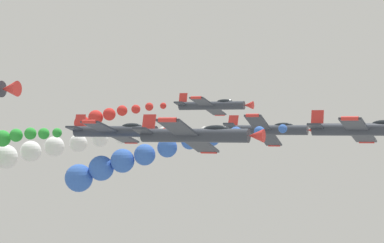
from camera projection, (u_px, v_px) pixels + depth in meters
airplane_lead at (365, 129)px, 66.09m from camera, size 9.41×10.35×3.06m
smoke_trail_lead at (126, 162)px, 73.18m from camera, size 3.92×21.79×6.61m
airplane_left_inner at (269, 130)px, 83.66m from camera, size 9.05×10.35×3.76m
smoke_trail_left_inner at (19, 155)px, 87.16m from camera, size 12.76×28.32×6.35m
airplane_right_inner at (196, 135)px, 59.96m from camera, size 9.27×10.35×3.33m
airplane_left_outer at (117, 131)px, 75.34m from camera, size 9.40×10.35×3.08m
airplane_right_outer at (213, 105)px, 99.38m from camera, size 9.41×10.35×3.04m
smoke_trail_right_outer at (102, 117)px, 104.54m from camera, size 2.81×13.29×3.85m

